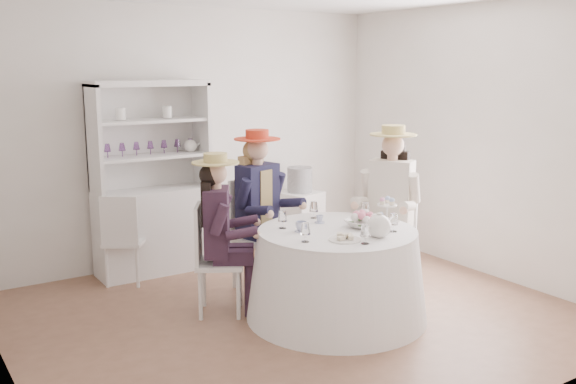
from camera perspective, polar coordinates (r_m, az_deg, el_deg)
ground at (r=5.59m, az=0.57°, el=-10.78°), size 4.50×4.50×0.00m
wall_back at (r=6.98m, az=-8.58°, el=4.97°), size 4.50×0.00×4.50m
wall_front at (r=3.76m, az=17.72°, el=-0.73°), size 4.50×0.00×4.50m
wall_right at (r=6.74m, az=16.78°, el=4.40°), size 0.00×4.50×4.50m
tea_table at (r=5.43m, az=4.34°, el=-7.27°), size 1.52×1.52×0.76m
hutch at (r=6.65m, az=-11.96°, el=-1.18°), size 1.30×0.82×1.95m
side_table at (r=7.42m, az=1.04°, el=-2.51°), size 0.53×0.53×0.67m
hatbox at (r=7.33m, az=1.05°, el=1.10°), size 0.37×0.37×0.29m
guest_left at (r=5.41m, az=-6.09°, el=-2.89°), size 0.59×0.55×1.39m
guest_mid at (r=5.99m, az=-2.55°, el=-0.72°), size 0.57×0.61×1.51m
guest_right at (r=6.14m, az=9.09°, el=-0.41°), size 0.66×0.61×1.55m
spare_chair at (r=6.35m, az=-14.47°, el=-3.88°), size 0.51×0.51×0.89m
teacup_a at (r=5.24m, az=1.19°, el=-3.14°), size 0.11×0.11×0.08m
teacup_b at (r=5.53m, az=2.83°, el=-2.47°), size 0.08×0.08×0.06m
teacup_c at (r=5.55m, az=6.09°, el=-2.45°), size 0.10×0.10×0.07m
flower_bowl at (r=5.40m, az=6.41°, el=-2.87°), size 0.27×0.27×0.06m
flower_arrangement at (r=5.38m, az=6.76°, el=-2.29°), size 0.18×0.18×0.07m
table_teapot at (r=5.13m, az=8.10°, el=-3.02°), size 0.27×0.19×0.20m
sandwich_plate at (r=5.01m, az=5.06°, el=-4.15°), size 0.25×0.25×0.06m
cupcake_stand at (r=5.62m, az=8.78°, el=-1.87°), size 0.23×0.23×0.21m
stemware_set at (r=5.30m, az=4.42°, el=-2.59°), size 0.94×0.98×0.15m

